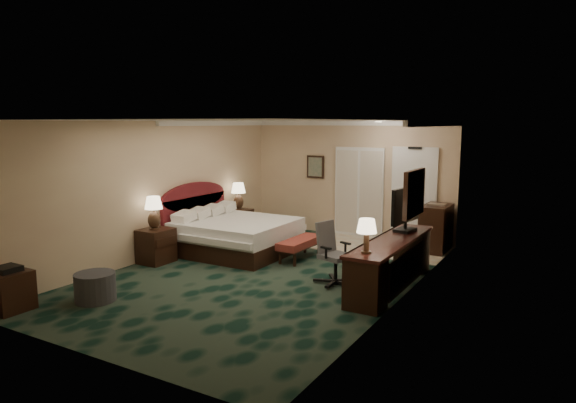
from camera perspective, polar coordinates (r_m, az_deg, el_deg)
The scene contains 26 objects.
floor at distance 9.23m, azimuth -2.58°, elevation -8.04°, with size 5.00×7.50×0.00m, color black.
ceiling at distance 8.83m, azimuth -2.70°, elevation 8.97°, with size 5.00×7.50×0.00m, color white.
wall_back at distance 12.23m, azimuth 6.90°, elevation 2.51°, with size 5.00×0.00×2.70m, color tan.
wall_front at distance 6.17m, azimuth -21.83°, elevation -4.19°, with size 5.00×0.00×2.70m, color tan.
wall_left at distance 10.48m, azimuth -14.22°, elevation 1.28°, with size 0.00×7.50×2.70m, color tan.
wall_right at distance 7.88m, azimuth 12.85°, elevation -1.07°, with size 0.00×7.50×2.70m, color tan.
crown_molding at distance 8.83m, azimuth -2.69°, elevation 8.64°, with size 5.00×7.50×0.10m, color white, non-canonical shape.
tile_patch at distance 11.35m, azimuth 9.27°, elevation -4.91°, with size 3.20×1.70×0.01m, color #C0AF96.
headboard at distance 11.27m, azimuth -10.33°, elevation -1.43°, with size 0.12×2.00×1.40m, color #4C141D, non-canonical shape.
entry_door at distance 11.72m, azimuth 13.80°, elevation 0.58°, with size 1.02×0.06×2.18m, color white.
closet_doors at distance 12.13m, azimuth 7.89°, elevation 1.02°, with size 1.20×0.06×2.10m, color beige.
wall_art at distance 12.55m, azimuth 3.07°, elevation 3.87°, with size 0.45×0.06×0.55m, color #486756.
wall_mirror at distance 8.43m, azimuth 13.85°, elevation 0.90°, with size 0.05×0.95×0.75m, color white.
bed at distance 10.67m, azimuth -5.66°, elevation -3.87°, with size 2.15×1.99×0.68m, color white.
nightstand_near at distance 10.19m, azimuth -14.44°, elevation -4.79°, with size 0.53×0.60×0.66m, color black.
nightstand_far at distance 12.24m, azimuth -5.50°, elevation -2.36°, with size 0.50×0.58×0.63m, color black.
lamp_near at distance 10.05m, azimuth -14.68°, elevation -1.24°, with size 0.34×0.34×0.63m, color black, non-canonical shape.
lamp_far at distance 12.15m, azimuth -5.53°, elevation 0.59°, with size 0.34×0.34×0.64m, color black, non-canonical shape.
bed_bench at distance 10.14m, azimuth 1.35°, elevation -5.29°, with size 0.42×1.20×0.41m, color maroon.
ottoman at distance 8.35m, azimuth -20.64°, elevation -8.88°, with size 0.60×0.60×0.43m, color #2E2F35.
side_table at distance 8.44m, azimuth -28.59°, elevation -8.73°, with size 0.53×0.53×0.57m, color black.
desk at distance 8.56m, azimuth 11.41°, elevation -6.76°, with size 0.60×2.78×0.80m, color black.
tv at distance 9.06m, azimuth 12.96°, elevation -0.86°, with size 0.08×0.99×0.77m, color black.
desk_lamp at distance 7.47m, azimuth 8.72°, elevation -3.79°, with size 0.29×0.29×0.51m, color black, non-canonical shape.
desk_chair at distance 8.58m, azimuth 5.34°, elevation -5.80°, with size 0.60×0.56×1.03m, color #555557, non-canonical shape.
minibar at distance 11.16m, azimuth 16.11°, elevation -2.85°, with size 0.51×0.92×0.98m, color black.
Camera 1 is at (4.78, -7.43, 2.66)m, focal length 32.00 mm.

